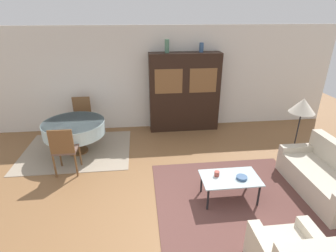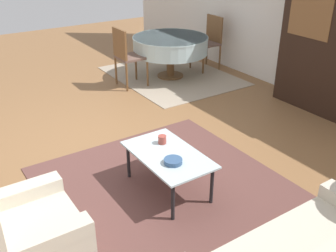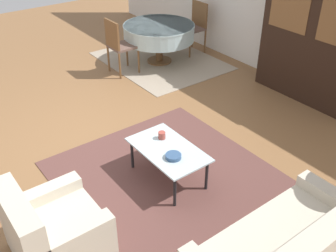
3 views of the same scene
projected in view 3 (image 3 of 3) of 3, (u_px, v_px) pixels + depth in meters
The scene contains 12 objects.
ground_plane at pixel (101, 144), 5.39m from camera, with size 14.00×14.00×0.00m, color brown.
wall_back at pixel (287, 2), 6.51m from camera, with size 10.00×0.06×2.70m.
area_rug at pixel (173, 181), 4.72m from camera, with size 2.69×2.38×0.01m.
dining_rug at pixel (161, 61), 7.83m from camera, with size 2.43×1.91×0.01m.
armchair at pixel (53, 231), 3.66m from camera, with size 0.82×0.80×0.83m.
coffee_table at pixel (168, 152), 4.57m from camera, with size 0.98×0.58×0.43m.
display_cabinet at pixel (318, 38), 5.97m from camera, with size 1.84×0.43×2.06m.
dining_table at pixel (159, 32), 7.47m from camera, with size 1.35×1.35×0.74m.
dining_chair_near at pixel (118, 43), 7.02m from camera, with size 0.44×0.44×1.00m.
dining_chair_far at pixel (195, 24), 7.93m from camera, with size 0.44×0.44×1.00m.
cup at pixel (162, 135), 4.71m from camera, with size 0.09×0.09×0.09m.
bowl at pixel (173, 156), 4.39m from camera, with size 0.18×0.18×0.05m.
Camera 3 is at (4.09, -1.92, 3.10)m, focal length 42.00 mm.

